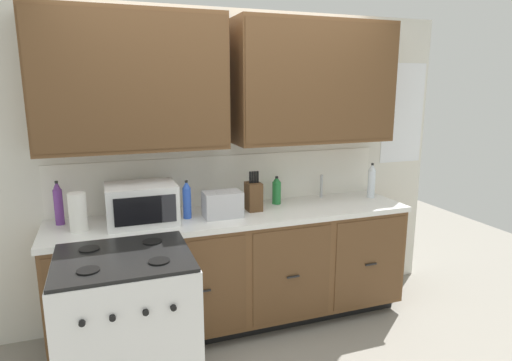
# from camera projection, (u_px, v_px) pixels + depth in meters

# --- Properties ---
(ground_plane) EXTENTS (8.00, 8.00, 0.00)m
(ground_plane) POSITION_uv_depth(u_px,v_px,m) (250.00, 343.00, 3.23)
(ground_plane) COLOR gray
(wall_unit) EXTENTS (3.91, 0.40, 2.45)m
(wall_unit) POSITION_uv_depth(u_px,v_px,m) (228.00, 115.00, 3.33)
(wall_unit) COLOR silver
(wall_unit) RESTS_ON ground_plane
(counter_run) EXTENTS (2.74, 0.64, 0.92)m
(counter_run) POSITION_uv_depth(u_px,v_px,m) (237.00, 268.00, 3.40)
(counter_run) COLOR black
(counter_run) RESTS_ON ground_plane
(stove_range) EXTENTS (0.76, 0.68, 0.95)m
(stove_range) POSITION_uv_depth(u_px,v_px,m) (128.00, 331.00, 2.54)
(stove_range) COLOR white
(stove_range) RESTS_ON ground_plane
(microwave) EXTENTS (0.48, 0.37, 0.28)m
(microwave) POSITION_uv_depth(u_px,v_px,m) (142.00, 204.00, 3.04)
(microwave) COLOR white
(microwave) RESTS_ON counter_run
(toaster) EXTENTS (0.28, 0.18, 0.19)m
(toaster) POSITION_uv_depth(u_px,v_px,m) (223.00, 204.00, 3.20)
(toaster) COLOR #B7B7BC
(toaster) RESTS_ON counter_run
(knife_block) EXTENTS (0.11, 0.14, 0.31)m
(knife_block) POSITION_uv_depth(u_px,v_px,m) (253.00, 196.00, 3.36)
(knife_block) COLOR #52361E
(knife_block) RESTS_ON counter_run
(sink_faucet) EXTENTS (0.02, 0.02, 0.20)m
(sink_faucet) POSITION_uv_depth(u_px,v_px,m) (321.00, 186.00, 3.75)
(sink_faucet) COLOR #B2B5BA
(sink_faucet) RESTS_ON counter_run
(paper_towel_roll) EXTENTS (0.12, 0.12, 0.26)m
(paper_towel_roll) POSITION_uv_depth(u_px,v_px,m) (78.00, 212.00, 2.87)
(paper_towel_roll) COLOR white
(paper_towel_roll) RESTS_ON counter_run
(bottle_green) EXTENTS (0.07, 0.07, 0.23)m
(bottle_green) POSITION_uv_depth(u_px,v_px,m) (277.00, 190.00, 3.55)
(bottle_green) COLOR #237A38
(bottle_green) RESTS_ON counter_run
(bottle_violet) EXTENTS (0.06, 0.06, 0.31)m
(bottle_violet) POSITION_uv_depth(u_px,v_px,m) (58.00, 203.00, 3.00)
(bottle_violet) COLOR #663384
(bottle_violet) RESTS_ON counter_run
(bottle_blue) EXTENTS (0.06, 0.06, 0.28)m
(bottle_blue) POSITION_uv_depth(u_px,v_px,m) (187.00, 200.00, 3.15)
(bottle_blue) COLOR blue
(bottle_blue) RESTS_ON counter_run
(bottle_clear) EXTENTS (0.06, 0.06, 0.30)m
(bottle_clear) POSITION_uv_depth(u_px,v_px,m) (372.00, 181.00, 3.74)
(bottle_clear) COLOR silver
(bottle_clear) RESTS_ON counter_run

